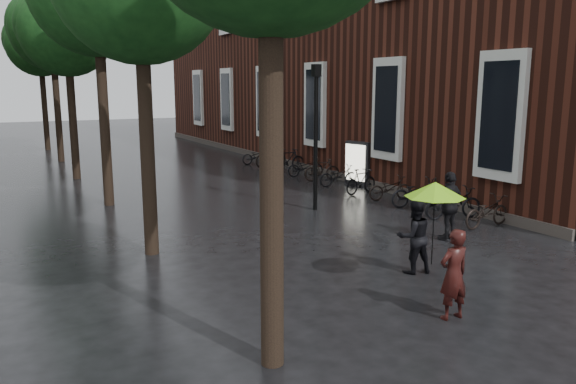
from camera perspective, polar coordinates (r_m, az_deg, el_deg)
ground at (r=9.92m, az=22.99°, el=-12.94°), size 120.00×120.00×0.00m
brick_building at (r=30.72m, az=7.21°, el=14.76°), size 10.20×33.20×12.00m
street_trees at (r=21.83m, az=-20.45°, el=16.72°), size 4.33×34.03×8.91m
person_burgundy at (r=9.76m, az=16.47°, el=-8.02°), size 0.58×0.39×1.55m
person_black at (r=11.91m, az=12.68°, el=-4.43°), size 0.86×0.73×1.55m
lime_umbrella at (r=10.55m, az=14.72°, el=0.23°), size 1.12×1.12×1.64m
pedestrian_walking at (r=14.61m, az=16.12°, el=-1.37°), size 1.09×0.64×1.74m
parked_bicycles at (r=21.32m, az=5.88°, el=1.61°), size 2.02×14.88×1.03m
ad_lightbox at (r=21.87m, az=7.10°, el=2.89°), size 0.26×1.13×1.71m
lamp_post at (r=17.25m, az=2.84°, el=7.01°), size 0.23×0.23×4.46m
cycle_sign at (r=24.89m, az=-18.35°, el=5.67°), size 0.15×0.51×2.80m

